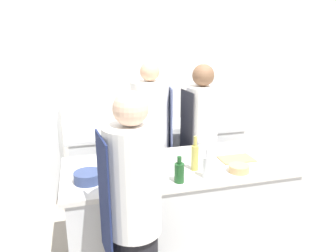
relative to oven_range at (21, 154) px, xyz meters
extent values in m
plane|color=#A89E8E|center=(1.56, -1.73, -0.51)|extent=(16.00, 16.00, 0.00)
cube|color=silver|center=(1.56, 0.40, 0.89)|extent=(8.00, 0.06, 2.80)
cube|color=silver|center=(1.56, -1.73, -0.08)|extent=(1.90, 0.83, 0.86)
cube|color=silver|center=(1.56, -1.73, 0.37)|extent=(1.98, 0.87, 0.04)
cube|color=silver|center=(1.64, -0.54, -0.08)|extent=(2.04, 0.68, 0.86)
cube|color=silver|center=(1.64, -0.54, 0.37)|extent=(2.13, 0.71, 0.04)
cube|color=silver|center=(0.00, 0.00, 0.00)|extent=(0.99, 0.69, 1.03)
cube|color=black|center=(0.00, -0.34, -0.23)|extent=(0.79, 0.01, 0.36)
cube|color=black|center=(0.00, -0.34, 0.48)|extent=(0.84, 0.01, 0.06)
cylinder|color=silver|center=(1.05, -2.41, 0.62)|extent=(0.36, 0.36, 0.70)
cube|color=#19234C|center=(0.87, -2.43, 0.52)|extent=(0.05, 0.34, 0.81)
sphere|color=beige|center=(1.05, -2.41, 1.07)|extent=(0.21, 0.21, 0.21)
cylinder|color=black|center=(1.47, -1.04, -0.12)|extent=(0.33, 0.33, 0.80)
cylinder|color=white|center=(1.47, -1.04, 0.65)|extent=(0.39, 0.39, 0.74)
cube|color=#4C567F|center=(1.67, -1.07, 0.54)|extent=(0.07, 0.37, 0.84)
sphere|color=tan|center=(1.47, -1.04, 1.12)|extent=(0.20, 0.20, 0.20)
cylinder|color=black|center=(2.01, -1.13, -0.12)|extent=(0.29, 0.29, 0.78)
cylinder|color=white|center=(2.01, -1.13, 0.61)|extent=(0.34, 0.34, 0.69)
cube|color=#2D2D33|center=(1.83, -1.14, 0.52)|extent=(0.04, 0.32, 0.81)
sphere|color=brown|center=(2.01, -1.13, 1.07)|extent=(0.23, 0.23, 0.23)
cylinder|color=silver|center=(1.69, -2.05, 0.48)|extent=(0.06, 0.06, 0.17)
cylinder|color=silver|center=(1.69, -2.05, 0.60)|extent=(0.03, 0.03, 0.07)
cylinder|color=#19471E|center=(1.46, -2.07, 0.46)|extent=(0.08, 0.08, 0.15)
cylinder|color=#19471E|center=(1.46, -2.07, 0.57)|extent=(0.03, 0.03, 0.06)
cylinder|color=#B2A84C|center=(1.65, -1.88, 0.50)|extent=(0.06, 0.06, 0.21)
cylinder|color=#B2A84C|center=(1.65, -1.88, 0.64)|extent=(0.03, 0.03, 0.08)
cylinder|color=navy|center=(0.79, -1.88, 0.43)|extent=(0.22, 0.22, 0.08)
cylinder|color=tan|center=(1.99, -2.02, 0.42)|extent=(0.17, 0.17, 0.06)
cube|color=tan|center=(2.10, -1.77, 0.39)|extent=(0.30, 0.20, 0.01)
camera|label=1|loc=(0.77, -4.26, 1.51)|focal=35.00mm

